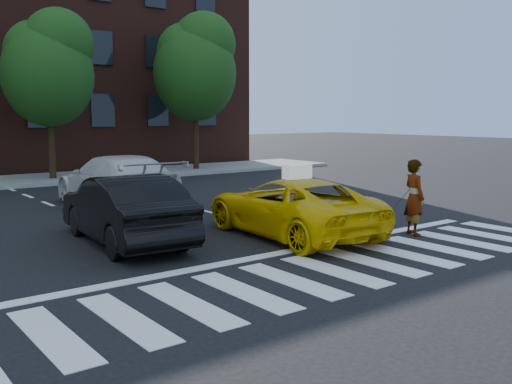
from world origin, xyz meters
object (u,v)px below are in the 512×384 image
(tree_right, at_px, (195,63))
(black_sedan, at_px, (125,209))
(dog, at_px, (378,232))
(woman, at_px, (414,197))
(white_suv, at_px, (117,181))
(taxi, at_px, (291,207))
(tree_mid, at_px, (48,64))

(tree_right, height_order, black_sedan, tree_right)
(tree_right, xyz_separation_m, dog, (-5.08, -15.90, -5.05))
(black_sedan, bearing_deg, woman, 154.88)
(black_sedan, bearing_deg, white_suv, -106.99)
(tree_right, bearing_deg, taxi, -113.38)
(taxi, height_order, black_sedan, black_sedan)
(black_sedan, distance_m, woman, 6.56)
(black_sedan, xyz_separation_m, woman, (5.69, -3.27, 0.14))
(woman, relative_size, dog, 2.77)
(tree_mid, relative_size, tree_right, 0.92)
(dog, bearing_deg, tree_mid, 88.92)
(tree_mid, xyz_separation_m, dog, (1.92, -15.90, -4.64))
(black_sedan, relative_size, white_suv, 0.82)
(taxi, distance_m, black_sedan, 3.74)
(white_suv, bearing_deg, black_sedan, 69.47)
(tree_right, bearing_deg, woman, -103.61)
(tree_right, xyz_separation_m, taxi, (-6.13, -14.19, -4.59))
(taxi, relative_size, woman, 2.73)
(black_sedan, relative_size, woman, 2.57)
(tree_mid, height_order, tree_right, tree_right)
(dog, bearing_deg, black_sedan, 135.71)
(tree_right, relative_size, woman, 4.36)
(woman, bearing_deg, tree_right, 7.09)
(tree_right, bearing_deg, dog, -107.71)
(taxi, distance_m, white_suv, 6.41)
(white_suv, xyz_separation_m, dog, (2.60, -7.93, -0.59))
(tree_mid, relative_size, woman, 4.02)
(woman, height_order, dog, woman)
(tree_right, height_order, dog, tree_right)
(woman, bearing_deg, dog, 111.01)
(black_sedan, distance_m, white_suv, 5.01)
(tree_right, height_order, woman, tree_right)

